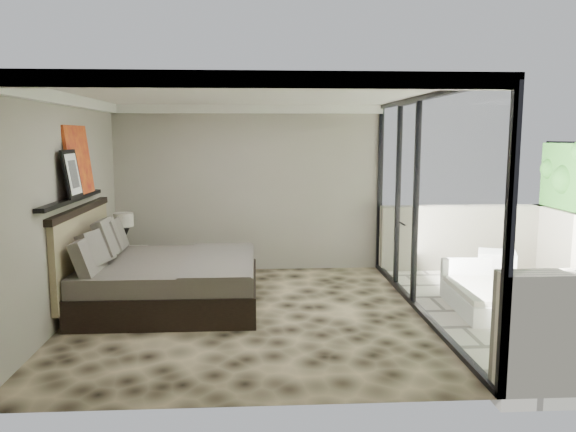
{
  "coord_description": "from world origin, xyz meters",
  "views": [
    {
      "loc": [
        0.11,
        -7.02,
        2.29
      ],
      "look_at": [
        0.54,
        0.4,
        1.23
      ],
      "focal_mm": 35.0,
      "sensor_mm": 36.0,
      "label": 1
    }
  ],
  "objects": [
    {
      "name": "glass_wall",
      "position": [
        2.25,
        0.0,
        1.4
      ],
      "size": [
        0.08,
        5.0,
        2.8
      ],
      "primitive_type": "cube",
      "color": "white",
      "rests_on": "floor"
    },
    {
      "name": "lounger",
      "position": [
        3.09,
        0.04,
        0.17
      ],
      "size": [
        0.77,
        1.45,
        0.56
      ],
      "rotation": [
        0.0,
        0.0,
        -0.04
      ],
      "color": "white",
      "rests_on": "terrace_slab"
    },
    {
      "name": "framed_print",
      "position": [
        -2.14,
        0.02,
        1.82
      ],
      "size": [
        0.11,
        0.5,
        0.6
      ],
      "primitive_type": "cube",
      "rotation": [
        0.0,
        -0.14,
        0.0
      ],
      "color": "black",
      "rests_on": "picture_ledge"
    },
    {
      "name": "table_lamp",
      "position": [
        -1.97,
        1.85,
        0.88
      ],
      "size": [
        0.31,
        0.31,
        0.57
      ],
      "color": "black",
      "rests_on": "nightstand"
    },
    {
      "name": "floor",
      "position": [
        0.0,
        0.0,
        0.0
      ],
      "size": [
        5.0,
        5.0,
        0.0
      ],
      "primitive_type": "plane",
      "color": "black",
      "rests_on": "ground"
    },
    {
      "name": "nightstand",
      "position": [
        -1.93,
        1.85,
        0.28
      ],
      "size": [
        0.67,
        0.67,
        0.55
      ],
      "primitive_type": "cube",
      "rotation": [
        0.0,
        0.0,
        -0.25
      ],
      "color": "black",
      "rests_on": "floor"
    },
    {
      "name": "ceiling",
      "position": [
        0.0,
        0.0,
        2.79
      ],
      "size": [
        4.5,
        5.0,
        0.02
      ],
      "primitive_type": "cube",
      "color": "silver",
      "rests_on": "back_wall"
    },
    {
      "name": "terrace_slab",
      "position": [
        3.75,
        0.0,
        -0.06
      ],
      "size": [
        3.0,
        5.0,
        0.12
      ],
      "primitive_type": "cube",
      "color": "beige",
      "rests_on": "ground"
    },
    {
      "name": "left_wall",
      "position": [
        -2.24,
        0.0,
        1.4
      ],
      "size": [
        0.02,
        5.0,
        2.8
      ],
      "primitive_type": "cube",
      "color": "gray",
      "rests_on": "floor"
    },
    {
      "name": "bed",
      "position": [
        -1.15,
        0.47,
        0.38
      ],
      "size": [
        2.35,
        2.27,
        1.3
      ],
      "color": "black",
      "rests_on": "floor"
    },
    {
      "name": "abstract_canvas",
      "position": [
        -2.19,
        0.49,
        1.97
      ],
      "size": [
        0.13,
        0.9,
        0.9
      ],
      "primitive_type": "cube",
      "rotation": [
        0.0,
        -0.1,
        0.0
      ],
      "color": "red",
      "rests_on": "picture_ledge"
    },
    {
      "name": "back_wall",
      "position": [
        0.0,
        2.49,
        1.4
      ],
      "size": [
        4.5,
        0.02,
        2.8
      ],
      "primitive_type": "cube",
      "color": "gray",
      "rests_on": "floor"
    },
    {
      "name": "picture_ledge",
      "position": [
        -2.18,
        0.1,
        1.5
      ],
      "size": [
        0.12,
        2.2,
        0.05
      ],
      "primitive_type": "cube",
      "color": "black",
      "rests_on": "left_wall"
    },
    {
      "name": "ottoman",
      "position": [
        3.79,
        1.17,
        0.27
      ],
      "size": [
        0.7,
        0.7,
        0.54
      ],
      "primitive_type": "cube",
      "rotation": [
        0.0,
        0.0,
        -0.37
      ],
      "color": "silver",
      "rests_on": "terrace_slab"
    }
  ]
}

